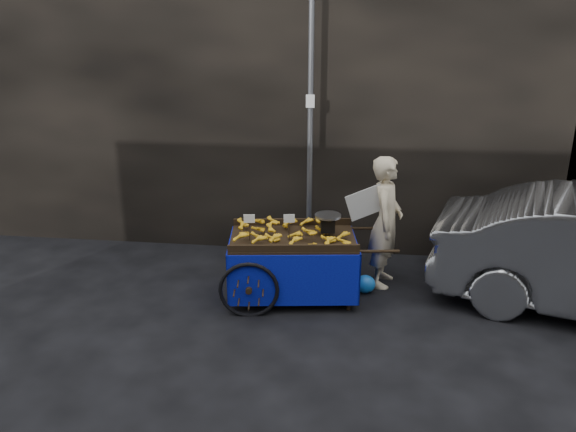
# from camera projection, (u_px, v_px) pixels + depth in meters

# --- Properties ---
(ground) EXTENTS (80.00, 80.00, 0.00)m
(ground) POSITION_uv_depth(u_px,v_px,m) (278.00, 295.00, 7.49)
(ground) COLOR black
(ground) RESTS_ON ground
(building_wall) EXTENTS (13.50, 2.00, 5.00)m
(building_wall) POSITION_uv_depth(u_px,v_px,m) (323.00, 84.00, 9.05)
(building_wall) COLOR black
(building_wall) RESTS_ON ground
(street_pole) EXTENTS (0.12, 0.10, 4.00)m
(street_pole) POSITION_uv_depth(u_px,v_px,m) (310.00, 129.00, 8.00)
(street_pole) COLOR slate
(street_pole) RESTS_ON ground
(banana_cart) EXTENTS (2.33, 1.31, 1.21)m
(banana_cart) POSITION_uv_depth(u_px,v_px,m) (289.00, 243.00, 7.24)
(banana_cart) COLOR black
(banana_cart) RESTS_ON ground
(vendor) EXTENTS (0.83, 0.72, 1.81)m
(vendor) POSITION_uv_depth(u_px,v_px,m) (386.00, 222.00, 7.54)
(vendor) COLOR beige
(vendor) RESTS_ON ground
(plastic_bag) EXTENTS (0.28, 0.22, 0.25)m
(plastic_bag) POSITION_uv_depth(u_px,v_px,m) (365.00, 284.00, 7.52)
(plastic_bag) COLOR blue
(plastic_bag) RESTS_ON ground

